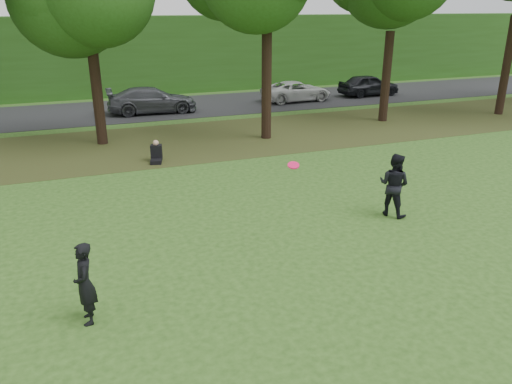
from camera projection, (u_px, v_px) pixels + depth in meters
ground at (308, 291)px, 10.45m from camera, size 120.00×120.00×0.00m
leaf_litter at (176, 142)px, 21.83m from camera, size 60.00×7.00×0.01m
street at (146, 109)px, 28.83m from camera, size 70.00×7.00×0.02m
far_hedge at (129, 55)px, 33.21m from camera, size 70.00×3.00×5.00m
player_left at (85, 284)px, 9.18m from camera, size 0.39×0.59×1.61m
player_right at (394, 185)px, 13.96m from camera, size 1.04×1.11×1.81m
parked_cars at (141, 100)px, 27.82m from camera, size 38.57×3.25×1.43m
frisbee at (293, 165)px, 11.35m from camera, size 0.38×0.37×0.14m
seated_person at (156, 154)px, 19.01m from camera, size 0.59×0.81×0.83m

